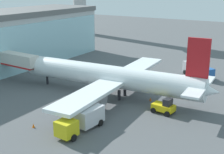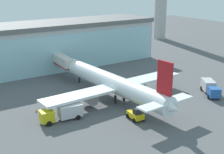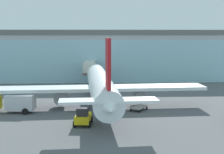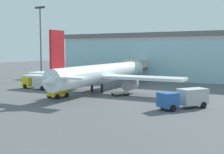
{
  "view_description": "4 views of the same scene",
  "coord_description": "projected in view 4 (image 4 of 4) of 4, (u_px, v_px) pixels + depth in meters",
  "views": [
    {
      "loc": [
        -42.41,
        -18.68,
        17.95
      ],
      "look_at": [
        0.82,
        8.5,
        2.78
      ],
      "focal_mm": 50.0,
      "sensor_mm": 36.0,
      "label": 1
    },
    {
      "loc": [
        -33.15,
        -42.49,
        23.36
      ],
      "look_at": [
        -1.36,
        7.26,
        4.96
      ],
      "focal_mm": 50.0,
      "sensor_mm": 36.0,
      "label": 2
    },
    {
      "loc": [
        -0.2,
        -40.67,
        11.25
      ],
      "look_at": [
        1.14,
        9.41,
        4.4
      ],
      "focal_mm": 50.0,
      "sensor_mm": 36.0,
      "label": 3
    },
    {
      "loc": [
        31.52,
        -41.9,
        8.11
      ],
      "look_at": [
        1.51,
        7.64,
        2.87
      ],
      "focal_mm": 50.0,
      "sensor_mm": 36.0,
      "label": 4
    }
  ],
  "objects": [
    {
      "name": "pushback_tug",
      "position": [
        58.0,
        92.0,
        51.73
      ],
      "size": [
        2.38,
        3.33,
        2.3
      ],
      "rotation": [
        0.0,
        0.0,
        1.49
      ],
      "color": "yellow",
      "rests_on": "ground"
    },
    {
      "name": "terminal_building",
      "position": [
        166.0,
        56.0,
        85.07
      ],
      "size": [
        59.37,
        16.44,
        12.32
      ],
      "rotation": [
        0.0,
        0.0,
        0.02
      ],
      "color": "#B4B4B4",
      "rests_on": "ground"
    },
    {
      "name": "jet_bridge",
      "position": [
        138.0,
        65.0,
        77.89
      ],
      "size": [
        2.74,
        11.22,
        5.48
      ],
      "rotation": [
        0.0,
        0.0,
        1.53
      ],
      "color": "beige",
      "rests_on": "ground"
    },
    {
      "name": "apron_light_mast",
      "position": [
        41.0,
        37.0,
        81.37
      ],
      "size": [
        3.2,
        0.4,
        19.04
      ],
      "color": "#59595E",
      "rests_on": "ground"
    },
    {
      "name": "ground",
      "position": [
        81.0,
        97.0,
        52.69
      ],
      "size": [
        240.0,
        240.0,
        0.0
      ],
      "primitive_type": "plane",
      "color": "#545659"
    },
    {
      "name": "fuel_truck",
      "position": [
        185.0,
        98.0,
        42.38
      ],
      "size": [
        5.74,
        7.35,
        2.65
      ],
      "rotation": [
        0.0,
        0.0,
        4.15
      ],
      "color": "#2659A5",
      "rests_on": "ground"
    },
    {
      "name": "safety_cone_nose",
      "position": [
        88.0,
        95.0,
        53.25
      ],
      "size": [
        0.36,
        0.36,
        0.55
      ],
      "primitive_type": "cone",
      "color": "orange",
      "rests_on": "ground"
    },
    {
      "name": "catering_truck",
      "position": [
        38.0,
        82.0,
        62.91
      ],
      "size": [
        7.43,
        2.92,
        2.65
      ],
      "rotation": [
        0.0,
        0.0,
        3.07
      ],
      "color": "yellow",
      "rests_on": "ground"
    },
    {
      "name": "baggage_cart",
      "position": [
        120.0,
        93.0,
        53.94
      ],
      "size": [
        2.92,
        3.21,
        1.5
      ],
      "rotation": [
        0.0,
        0.0,
        4.1
      ],
      "color": "#9E998C",
      "rests_on": "ground"
    },
    {
      "name": "safety_cone_wingtip",
      "position": [
        48.0,
        84.0,
        69.48
      ],
      "size": [
        0.36,
        0.36,
        0.55
      ],
      "primitive_type": "cone",
      "color": "orange",
      "rests_on": "ground"
    },
    {
      "name": "airplane",
      "position": [
        102.0,
        74.0,
        59.23
      ],
      "size": [
        32.43,
        35.66,
        10.87
      ],
      "rotation": [
        0.0,
        0.0,
        1.64
      ],
      "color": "white",
      "rests_on": "ground"
    }
  ]
}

